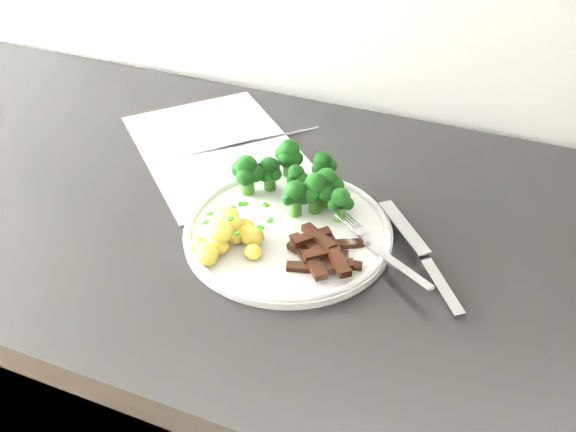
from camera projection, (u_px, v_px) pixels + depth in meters
name	position (u px, v px, depth m)	size (l,w,h in m)	color
recipe_paper	(219.00, 149.00, 0.96)	(0.37, 0.36, 0.00)	white
plate	(288.00, 231.00, 0.79)	(0.26, 0.26, 0.01)	white
broccoli	(296.00, 177.00, 0.82)	(0.17, 0.11, 0.06)	#2E5C19
potatoes	(228.00, 233.00, 0.76)	(0.09, 0.10, 0.04)	#F4D853
beef_strips	(321.00, 253.00, 0.74)	(0.10, 0.10, 0.03)	black
fork	(384.00, 253.00, 0.74)	(0.14, 0.10, 0.01)	#BBBBC0
knife	(429.00, 267.00, 0.74)	(0.14, 0.17, 0.02)	#BBBBC0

